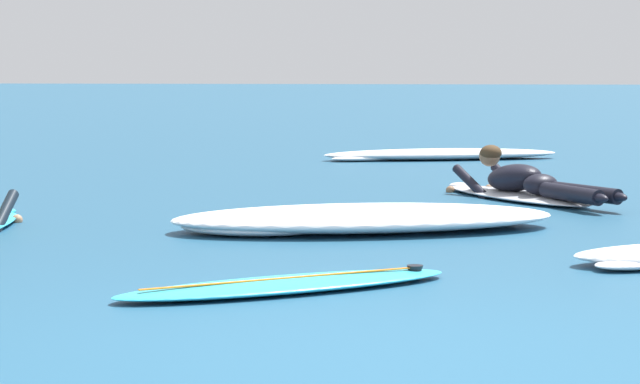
% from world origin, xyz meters
% --- Properties ---
extents(ground_plane, '(120.00, 120.00, 0.00)m').
position_xyz_m(ground_plane, '(0.00, 10.00, 0.00)').
color(ground_plane, navy).
extents(surfer_far, '(1.73, 2.35, 0.54)m').
position_xyz_m(surfer_far, '(1.00, 6.73, 0.14)').
color(surfer_far, silver).
rests_on(surfer_far, ground).
extents(drifting_surfboard, '(2.01, 1.53, 0.16)m').
position_xyz_m(drifting_surfboard, '(-0.58, 1.67, 0.03)').
color(drifting_surfboard, '#2DB2D1').
rests_on(drifting_surfboard, ground).
extents(whitewater_back, '(3.19, 1.89, 0.20)m').
position_xyz_m(whitewater_back, '(-0.34, 4.36, 0.09)').
color(whitewater_back, white).
rests_on(whitewater_back, ground).
extents(whitewater_far_band, '(3.24, 1.46, 0.15)m').
position_xyz_m(whitewater_far_band, '(0.17, 11.75, 0.07)').
color(whitewater_far_band, white).
rests_on(whitewater_far_band, ground).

